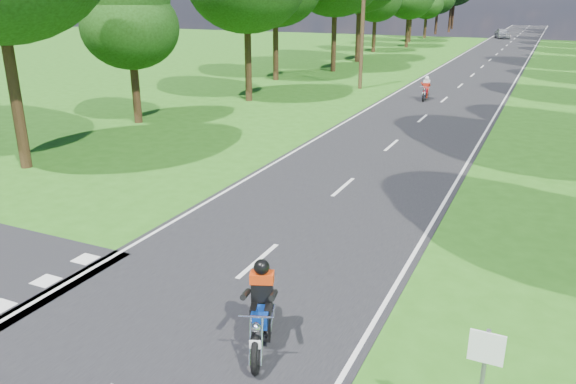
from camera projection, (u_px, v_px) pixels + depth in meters
The scene contains 8 objects.
ground at pixel (213, 300), 11.72m from camera, with size 160.00×160.00×0.00m, color #275E15.
main_road at pixel (490, 60), 54.41m from camera, with size 7.00×140.00×0.02m, color black.
road_markings at pixel (486, 62), 52.86m from camera, with size 7.40×140.00×0.01m.
telegraph_pole at pixel (362, 26), 36.67m from camera, with size 1.20×0.26×8.00m.
road_sign at pixel (483, 373), 7.35m from camera, with size 0.45×0.07×2.00m.
rider_near_blue at pixel (261, 305), 9.96m from camera, with size 0.64×1.92×1.60m, color navy, non-canonical shape.
rider_far_red at pixel (426, 88), 33.55m from camera, with size 0.56×1.68×1.40m, color maroon, non-canonical shape.
distant_car at pixel (502, 33), 80.56m from camera, with size 1.67×4.16×1.42m, color #A5A7AC.
Camera 1 is at (5.79, -8.66, 6.04)m, focal length 35.00 mm.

